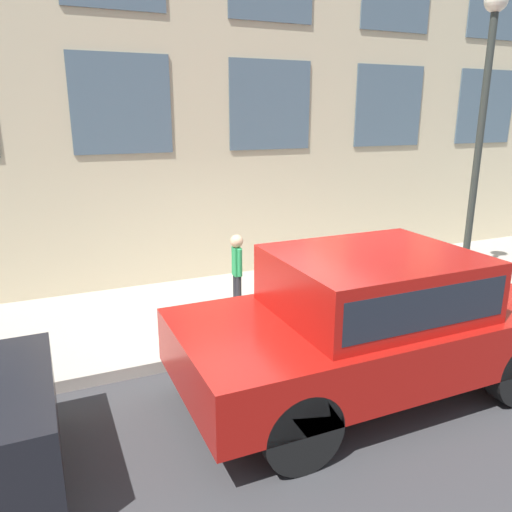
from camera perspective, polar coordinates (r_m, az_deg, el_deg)
ground_plane at (r=7.11m, az=2.02°, el=-10.70°), size 80.00×80.00×0.00m
sidewalk at (r=8.35m, az=-2.53°, el=-5.91°), size 3.04×60.00×0.16m
building_facade at (r=9.48m, az=-7.01°, el=26.00°), size 0.33×40.00×9.72m
fire_hydrant at (r=7.49m, az=2.27°, el=-4.92°), size 0.34×0.45×0.71m
person at (r=7.73m, az=-2.19°, el=-1.17°), size 0.30×0.20×1.25m
parked_car_red_near at (r=5.92m, az=12.99°, el=-6.67°), size 2.03×4.49×1.70m
street_lamp at (r=9.33m, az=24.52°, el=14.91°), size 0.36×0.36×4.90m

